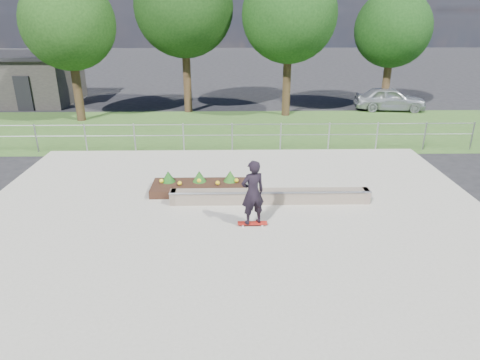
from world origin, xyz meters
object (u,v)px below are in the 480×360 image
(skateboarder, at_px, (253,193))
(parked_car, at_px, (390,99))
(grind_ledge, at_px, (270,196))
(planter_bed, at_px, (199,186))

(skateboarder, distance_m, parked_car, 16.80)
(skateboarder, relative_size, parked_car, 0.47)
(grind_ledge, relative_size, parked_car, 1.51)
(planter_bed, bearing_deg, parked_car, 49.31)
(grind_ledge, distance_m, skateboarder, 1.76)
(skateboarder, bearing_deg, parked_car, 58.85)
(planter_bed, xyz_separation_m, skateboarder, (1.60, -2.41, 0.78))
(grind_ledge, bearing_deg, skateboarder, -112.21)
(parked_car, bearing_deg, skateboarder, 155.66)
(parked_car, bearing_deg, grind_ledge, 154.73)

